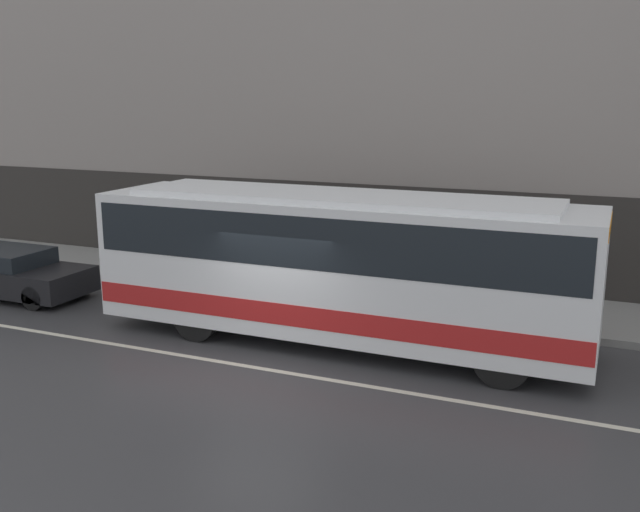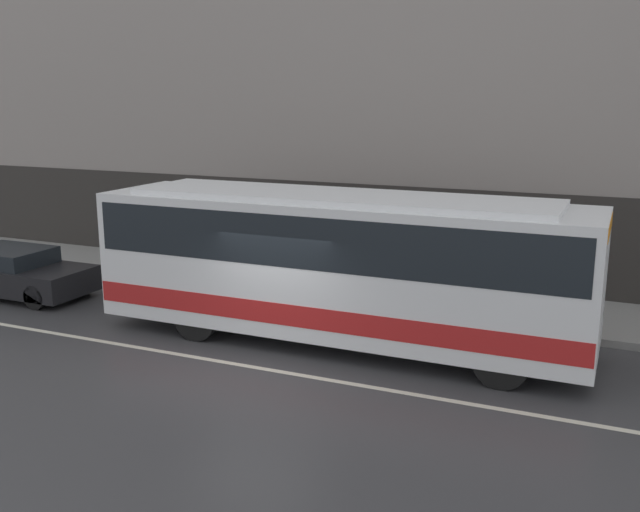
% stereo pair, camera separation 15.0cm
% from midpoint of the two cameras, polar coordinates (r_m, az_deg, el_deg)
% --- Properties ---
extents(ground_plane, '(60.00, 60.00, 0.00)m').
position_cam_midpoint_polar(ground_plane, '(14.22, -5.26, -8.93)').
color(ground_plane, '#38383A').
extents(sidewalk, '(60.00, 3.19, 0.17)m').
position_cam_midpoint_polar(sidewalk, '(19.03, 2.73, -2.97)').
color(sidewalk, gray).
rests_on(sidewalk, ground_plane).
extents(building_facade, '(60.00, 0.35, 12.84)m').
position_cam_midpoint_polar(building_facade, '(19.98, 4.73, 15.50)').
color(building_facade, gray).
rests_on(building_facade, ground_plane).
extents(lane_stripe, '(54.00, 0.14, 0.01)m').
position_cam_midpoint_polar(lane_stripe, '(14.21, -5.26, -8.91)').
color(lane_stripe, beige).
rests_on(lane_stripe, ground_plane).
extents(transit_bus, '(10.56, 2.59, 3.24)m').
position_cam_midpoint_polar(transit_bus, '(15.10, 1.22, -0.32)').
color(transit_bus, white).
rests_on(transit_bus, ground_plane).
extents(sedan_dark_behind, '(4.46, 1.81, 1.25)m').
position_cam_midpoint_polar(sedan_dark_behind, '(20.74, -23.78, -1.26)').
color(sedan_dark_behind, black).
rests_on(sedan_dark_behind, ground_plane).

